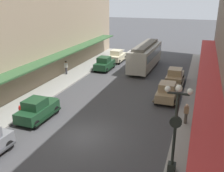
{
  "coord_description": "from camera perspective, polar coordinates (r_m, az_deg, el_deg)",
  "views": [
    {
      "loc": [
        7.25,
        -14.51,
        9.53
      ],
      "look_at": [
        0.0,
        6.0,
        1.8
      ],
      "focal_mm": 41.09,
      "sensor_mm": 36.0,
      "label": 1
    }
  ],
  "objects": [
    {
      "name": "parked_car_2",
      "position": [
        21.43,
        -16.28,
        -4.89
      ],
      "size": [
        2.19,
        4.28,
        1.84
      ],
      "color": "#193D23",
      "rests_on": "ground"
    },
    {
      "name": "parked_car_5",
      "position": [
        38.72,
        1.12,
        6.75
      ],
      "size": [
        2.19,
        4.28,
        1.84
      ],
      "color": "beige",
      "rests_on": "ground"
    },
    {
      "name": "streetcar",
      "position": [
        35.02,
        7.42,
        6.82
      ],
      "size": [
        2.72,
        9.65,
        3.46
      ],
      "color": "#ADA899",
      "rests_on": "ground"
    },
    {
      "name": "parked_car_1",
      "position": [
        34.39,
        -1.68,
        5.1
      ],
      "size": [
        2.16,
        4.27,
        1.84
      ],
      "color": "#193D23",
      "rests_on": "ground"
    },
    {
      "name": "pedestrian_2",
      "position": [
        30.07,
        19.19,
        2.0
      ],
      "size": [
        0.36,
        0.28,
        1.67
      ],
      "color": "#4C4238",
      "rests_on": "sidewalk_right"
    },
    {
      "name": "pedestrian_1",
      "position": [
        20.51,
        16.18,
        -5.88
      ],
      "size": [
        0.36,
        0.24,
        1.64
      ],
      "color": "#4C4238",
      "rests_on": "sidewalk_right"
    },
    {
      "name": "pedestrian_0",
      "position": [
        32.54,
        -10.18,
        4.08
      ],
      "size": [
        0.36,
        0.28,
        1.67
      ],
      "color": "#2D2D33",
      "rests_on": "sidewalk_left"
    },
    {
      "name": "ground_plane",
      "position": [
        18.81,
        -6.22,
        -11.01
      ],
      "size": [
        200.0,
        200.0,
        0.0
      ],
      "primitive_type": "plane",
      "color": "#424244"
    },
    {
      "name": "sidewalk_right",
      "position": [
        17.32,
        17.61,
        -14.57
      ],
      "size": [
        3.0,
        60.0,
        0.15
      ],
      "primitive_type": "cube",
      "color": "#99968E",
      "rests_on": "ground"
    },
    {
      "name": "parked_car_0",
      "position": [
        24.82,
        12.18,
        -1.14
      ],
      "size": [
        2.15,
        4.26,
        1.84
      ],
      "color": "#997F5B",
      "rests_on": "ground"
    },
    {
      "name": "sidewalk_left",
      "position": [
        22.75,
        -23.68,
        -6.77
      ],
      "size": [
        3.0,
        60.0,
        0.15
      ],
      "primitive_type": "cube",
      "color": "#99968E",
      "rests_on": "ground"
    },
    {
      "name": "lamp_post_with_clock",
      "position": [
        14.11,
        13.92,
        -8.71
      ],
      "size": [
        1.42,
        0.44,
        5.16
      ],
      "color": "black",
      "rests_on": "sidewalk_right"
    },
    {
      "name": "parked_car_4",
      "position": [
        29.79,
        13.83,
        2.23
      ],
      "size": [
        2.16,
        4.27,
        1.84
      ],
      "color": "#997F5B",
      "rests_on": "ground"
    },
    {
      "name": "fire_hydrant",
      "position": [
        22.59,
        -19.76,
        -5.06
      ],
      "size": [
        0.24,
        0.24,
        0.82
      ],
      "color": "#B21E19",
      "rests_on": "sidewalk_left"
    }
  ]
}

